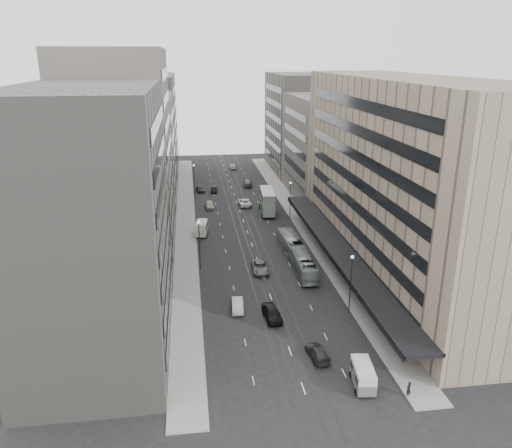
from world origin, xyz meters
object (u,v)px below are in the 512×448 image
bus_far (291,244)px  sedan_1 (238,305)px  vw_microbus (363,375)px  sedan_0 (272,313)px  pedestrian (409,389)px  panel_van (202,228)px  bus_near (304,264)px  double_decker (267,201)px  sedan_2 (260,267)px

bus_far → sedan_1: bearing=58.1°
vw_microbus → sedan_0: vw_microbus is taller
sedan_1 → pedestrian: bearing=-49.5°
pedestrian → panel_van: bearing=-93.8°
bus_near → panel_van: (-15.40, 20.00, -0.06)m
bus_near → vw_microbus: (-0.26, -28.65, -0.21)m
bus_far → double_decker: 23.09m
vw_microbus → pedestrian: 4.65m
bus_far → vw_microbus: (-0.09, -37.86, -0.24)m
bus_near → sedan_0: (-7.33, -13.49, -0.72)m
pedestrian → double_decker: bearing=-110.4°
sedan_0 → sedan_2: bearing=82.4°
bus_near → sedan_1: (-11.57, -10.50, -0.87)m
bus_near → sedan_2: 6.96m
bus_far → double_decker: double_decker is taller
panel_van → sedan_0: panel_van is taller
vw_microbus → sedan_2: 31.04m
pedestrian → bus_near: bearing=-107.5°
sedan_1 → sedan_2: sedan_2 is taller
double_decker → pedestrian: (4.43, -63.30, -1.82)m
bus_near → panel_van: bus_near is taller
bus_far → pedestrian: size_ratio=6.99×
vw_microbus → pedestrian: size_ratio=2.88×
bus_far → sedan_0: 23.82m
sedan_1 → sedan_0: bearing=-31.4°
double_decker → pedestrian: double_decker is taller
vw_microbus → bus_far: bearing=97.1°
bus_near → sedan_2: bus_near is taller
bus_far → bus_near: bearing=89.3°
bus_near → sedan_1: size_ratio=2.64×
sedan_0 → pedestrian: pedestrian is taller
vw_microbus → sedan_1: (-11.32, 18.15, -0.66)m
bus_far → pedestrian: bus_far is taller
sedan_0 → sedan_2: size_ratio=0.91×
panel_van → sedan_1: bearing=-75.4°
bus_near → bus_far: size_ratio=0.98×
bus_near → sedan_0: size_ratio=2.26×
bus_near → sedan_0: bus_near is taller
sedan_2 → pedestrian: (10.42, -32.75, 0.21)m
bus_near → double_decker: 32.29m
sedan_2 → pedestrian: bearing=-70.0°
bus_far → sedan_2: 9.98m
bus_near → vw_microbus: bus_near is taller
bus_near → pedestrian: (3.72, -31.03, -0.60)m
bus_near → pedestrian: bearing=98.8°
vw_microbus → sedan_1: vw_microbus is taller
sedan_1 → vw_microbus: bearing=-54.3°
sedan_1 → sedan_2: size_ratio=0.78×
bus_far → vw_microbus: size_ratio=2.43×
sedan_0 → panel_van: bearing=98.3°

